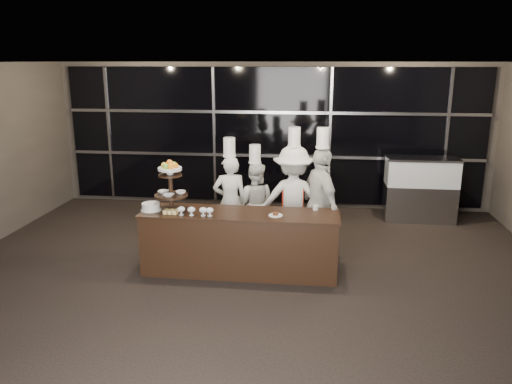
# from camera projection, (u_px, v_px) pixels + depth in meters

# --- Properties ---
(room) EXTENTS (10.00, 10.00, 10.00)m
(room) POSITION_uv_depth(u_px,v_px,m) (232.00, 201.00, 5.60)
(room) COLOR black
(room) RESTS_ON ground
(window_wall) EXTENTS (8.60, 0.10, 2.80)m
(window_wall) POSITION_uv_depth(u_px,v_px,m) (271.00, 136.00, 10.33)
(window_wall) COLOR black
(window_wall) RESTS_ON ground
(buffet_counter) EXTENTS (2.84, 0.74, 0.92)m
(buffet_counter) POSITION_uv_depth(u_px,v_px,m) (240.00, 242.00, 7.25)
(buffet_counter) COLOR black
(buffet_counter) RESTS_ON ground
(display_stand) EXTENTS (0.48, 0.48, 0.74)m
(display_stand) POSITION_uv_depth(u_px,v_px,m) (170.00, 182.00, 7.14)
(display_stand) COLOR black
(display_stand) RESTS_ON buffet_counter
(compotes) EXTENTS (0.52, 0.11, 0.12)m
(compotes) POSITION_uv_depth(u_px,v_px,m) (196.00, 210.00, 6.97)
(compotes) COLOR silver
(compotes) RESTS_ON buffet_counter
(layer_cake) EXTENTS (0.30, 0.30, 0.11)m
(layer_cake) POSITION_uv_depth(u_px,v_px,m) (151.00, 207.00, 7.22)
(layer_cake) COLOR white
(layer_cake) RESTS_ON buffet_counter
(pastry_squares) EXTENTS (0.20, 0.13, 0.05)m
(pastry_squares) POSITION_uv_depth(u_px,v_px,m) (171.00, 212.00, 7.08)
(pastry_squares) COLOR #F4D077
(pastry_squares) RESTS_ON buffet_counter
(small_plate) EXTENTS (0.20, 0.20, 0.05)m
(small_plate) POSITION_uv_depth(u_px,v_px,m) (276.00, 215.00, 6.97)
(small_plate) COLOR white
(small_plate) RESTS_ON buffet_counter
(chef_cup) EXTENTS (0.08, 0.08, 0.07)m
(chef_cup) POSITION_uv_depth(u_px,v_px,m) (316.00, 208.00, 7.24)
(chef_cup) COLOR white
(chef_cup) RESTS_ON buffet_counter
(display_case) EXTENTS (1.34, 0.59, 1.24)m
(display_case) POSITION_uv_depth(u_px,v_px,m) (421.00, 186.00, 9.59)
(display_case) COLOR #A5A5AA
(display_case) RESTS_ON ground
(chef_a) EXTENTS (0.63, 0.49, 1.83)m
(chef_a) POSITION_uv_depth(u_px,v_px,m) (230.00, 200.00, 8.21)
(chef_a) COLOR silver
(chef_a) RESTS_ON ground
(chef_b) EXTENTS (0.74, 0.61, 1.69)m
(chef_b) POSITION_uv_depth(u_px,v_px,m) (255.00, 202.00, 8.41)
(chef_b) COLOR white
(chef_b) RESTS_ON ground
(chef_c) EXTENTS (1.16, 0.71, 2.03)m
(chef_c) POSITION_uv_depth(u_px,v_px,m) (293.00, 199.00, 7.99)
(chef_c) COLOR white
(chef_c) RESTS_ON ground
(chef_d) EXTENTS (0.83, 1.11, 2.06)m
(chef_d) POSITION_uv_depth(u_px,v_px,m) (321.00, 203.00, 7.71)
(chef_d) COLOR silver
(chef_d) RESTS_ON ground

